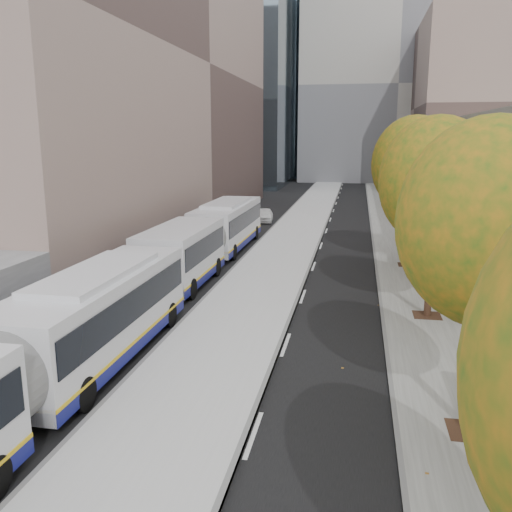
# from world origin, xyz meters

# --- Properties ---
(bus_platform) EXTENTS (4.25, 150.00, 0.15)m
(bus_platform) POSITION_xyz_m (-3.88, 35.00, 0.07)
(bus_platform) COLOR silver
(bus_platform) RESTS_ON ground
(sidewalk) EXTENTS (4.75, 150.00, 0.08)m
(sidewalk) POSITION_xyz_m (4.12, 35.00, 0.04)
(sidewalk) COLOR gray
(sidewalk) RESTS_ON ground
(building_tan) EXTENTS (18.00, 92.00, 8.00)m
(building_tan) POSITION_xyz_m (15.50, 64.00, 4.00)
(building_tan) COLOR gray
(building_tan) RESTS_ON ground
(building_midrise) EXTENTS (24.00, 46.00, 25.00)m
(building_midrise) POSITION_xyz_m (-22.50, 41.00, 12.50)
(building_midrise) COLOR gray
(building_midrise) RESTS_ON ground
(building_far_block) EXTENTS (30.00, 18.00, 30.00)m
(building_far_block) POSITION_xyz_m (6.00, 96.00, 15.00)
(building_far_block) COLOR #A5A198
(building_far_block) RESTS_ON ground
(tree_c) EXTENTS (4.20, 4.20, 7.28)m
(tree_c) POSITION_xyz_m (3.60, 13.00, 5.25)
(tree_c) COLOR black
(tree_c) RESTS_ON sidewalk
(tree_d) EXTENTS (4.40, 4.40, 7.60)m
(tree_d) POSITION_xyz_m (3.60, 22.00, 5.47)
(tree_d) COLOR black
(tree_d) RESTS_ON sidewalk
(tree_e) EXTENTS (4.60, 4.60, 7.92)m
(tree_e) POSITION_xyz_m (3.60, 31.00, 5.69)
(tree_e) COLOR black
(tree_e) RESTS_ON sidewalk
(bus_near) EXTENTS (2.59, 17.17, 2.86)m
(bus_near) POSITION_xyz_m (-7.44, 11.76, 1.56)
(bus_near) COLOR silver
(bus_near) RESTS_ON ground
(bus_far) EXTENTS (2.72, 17.55, 2.92)m
(bus_far) POSITION_xyz_m (-7.64, 30.11, 1.60)
(bus_far) COLOR silver
(bus_far) RESTS_ON ground
(distant_car) EXTENTS (1.79, 3.58, 1.17)m
(distant_car) POSITION_xyz_m (-7.15, 45.68, 0.58)
(distant_car) COLOR white
(distant_car) RESTS_ON ground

